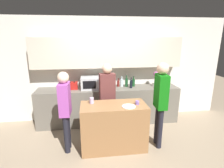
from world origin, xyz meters
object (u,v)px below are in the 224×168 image
Objects in this scene: toaster at (72,86)px; person_left at (107,93)px; bottle_0 at (118,83)px; cup_0 at (92,101)px; person_center at (161,98)px; bottle_1 at (122,83)px; bottle_2 at (126,82)px; bottle_3 at (131,84)px; person_right at (65,106)px; cup_1 at (137,103)px; potted_plant at (156,79)px; microwave at (91,83)px; bottle_4 at (133,82)px; plate_on_island at (129,106)px.

person_left is (0.81, -0.59, -0.05)m from toaster.
cup_0 is (-0.72, -1.12, -0.03)m from bottle_0.
bottle_1 is at bearing 25.72° from person_center.
toaster is at bearing -177.83° from bottle_2.
toaster is 1.48m from bottle_3.
bottle_2 reaches higher than bottle_0.
bottle_2 is at bearing 131.23° from person_right.
cup_1 is at bearing -83.01° from bottle_0.
bottle_1 is at bearing 173.54° from potted_plant.
person_right is (-1.43, -1.18, -0.11)m from bottle_2.
potted_plant is at bearing -12.70° from person_center.
potted_plant is 0.25× the size of person_right.
microwave is 2.00× the size of toaster.
person_right is (-2.20, -1.12, -0.19)m from potted_plant.
bottle_3 is at bearing -4.45° from microwave.
bottle_0 is 0.14× the size of person_left.
bottle_0 is 0.35m from bottle_3.
person_right is at bearing -152.91° from potted_plant.
bottle_0 is 0.13× the size of person_center.
microwave is 1.32× the size of potted_plant.
bottle_2 is 1.12× the size of bottle_3.
bottle_0 is at bearing 29.14° from person_center.
bottle_2 is at bearing 21.77° from person_center.
cup_0 is (-1.12, -1.08, -0.05)m from bottle_4.
microwave reaches higher than bottle_3.
bottle_0 is 1.30m from cup_1.
potted_plant is at bearing 118.85° from person_right.
bottle_1 is at bearing 4.53° from toaster.
plate_on_island is (1.15, -1.29, -0.09)m from toaster.
toaster is 2.20× the size of cup_0.
person_left reaches higher than bottle_4.
bottle_3 is 0.84m from person_left.
microwave is 0.91m from bottle_2.
cup_0 is at bearing -135.84° from bottle_4.
bottle_0 is 0.22m from bottle_2.
cup_0 is at bearing -130.76° from bottle_2.
person_right is (-1.52, -1.04, -0.09)m from bottle_3.
cup_1 is 0.47m from person_center.
microwave reaches higher than toaster.
plate_on_island is at bearing 83.82° from person_right.
bottle_3 reaches higher than cup_0.
bottle_4 is 2.28× the size of cup_0.
bottle_2 is at bearing 3.39° from microwave.
bottle_4 is at bearing 44.16° from cup_0.
bottle_4 is (0.10, 0.14, -0.00)m from bottle_3.
person_center is (0.53, -1.31, 0.01)m from bottle_1.
toaster is 1.79m from cup_1.
plate_on_island is 0.16× the size of person_left.
bottle_2 is at bearing -11.83° from bottle_0.
bottle_0 is at bearing 96.99° from cup_1.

